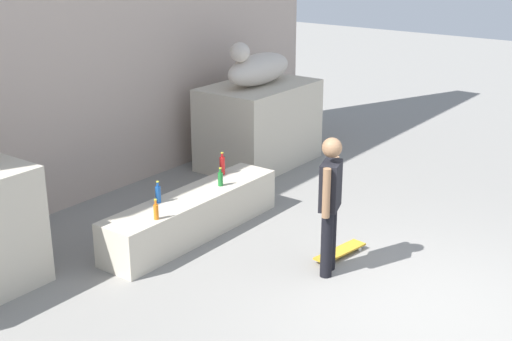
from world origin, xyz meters
The scene contains 10 objects.
ground_plane centered at (0.00, 0.00, 0.00)m, with size 40.00×40.00×0.00m, color gray.
pedestal_right centered at (2.94, 4.35, 0.70)m, with size 2.03×1.30×1.40m, color beige.
statue_reclining_right centered at (2.90, 4.34, 1.69)m, with size 1.62×0.63×0.78m.
ledge_block centered at (0.00, 3.26, 0.29)m, with size 2.87×0.62×0.57m, color beige.
skater centered at (0.14, 1.25, 0.92)m, with size 0.52×0.31×1.67m.
skateboard centered at (0.60, 1.35, 0.06)m, with size 0.82×0.32×0.08m.
bottle_orange centered at (-0.88, 3.06, 0.68)m, with size 0.06×0.06×0.26m.
bottle_blue centered at (-0.47, 3.42, 0.69)m, with size 0.07×0.07×0.29m.
bottle_red centered at (0.86, 3.46, 0.71)m, with size 0.08×0.08×0.33m.
bottle_green centered at (0.48, 3.18, 0.68)m, with size 0.07×0.07×0.26m.
Camera 1 is at (-6.33, -2.51, 3.86)m, focal length 48.79 mm.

